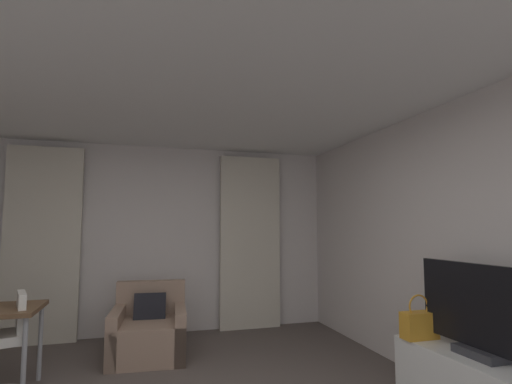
{
  "coord_description": "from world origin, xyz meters",
  "views": [
    {
      "loc": [
        -0.16,
        -2.63,
        1.46
      ],
      "look_at": [
        0.96,
        1.19,
        1.82
      ],
      "focal_mm": 27.17,
      "sensor_mm": 36.0,
      "label": 1
    }
  ],
  "objects_px": {
    "armchair": "(149,332)",
    "desk_chair": "(1,351)",
    "tv_flatscreen": "(479,312)",
    "handbag_primary": "(419,324)"
  },
  "relations": [
    {
      "from": "armchair",
      "to": "desk_chair",
      "type": "bearing_deg",
      "value": -149.06
    },
    {
      "from": "armchair",
      "to": "tv_flatscreen",
      "type": "bearing_deg",
      "value": -46.12
    },
    {
      "from": "tv_flatscreen",
      "to": "handbag_primary",
      "type": "relative_size",
      "value": 2.92
    },
    {
      "from": "armchair",
      "to": "desk_chair",
      "type": "xyz_separation_m",
      "value": [
        -1.24,
        -0.75,
        0.12
      ]
    },
    {
      "from": "armchair",
      "to": "desk_chair",
      "type": "height_order",
      "value": "desk_chair"
    },
    {
      "from": "tv_flatscreen",
      "to": "armchair",
      "type": "bearing_deg",
      "value": 133.88
    },
    {
      "from": "tv_flatscreen",
      "to": "handbag_primary",
      "type": "height_order",
      "value": "tv_flatscreen"
    },
    {
      "from": "armchair",
      "to": "tv_flatscreen",
      "type": "relative_size",
      "value": 0.85
    },
    {
      "from": "desk_chair",
      "to": "tv_flatscreen",
      "type": "relative_size",
      "value": 0.82
    },
    {
      "from": "armchair",
      "to": "tv_flatscreen",
      "type": "xyz_separation_m",
      "value": [
        2.27,
        -2.36,
        0.57
      ]
    }
  ]
}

